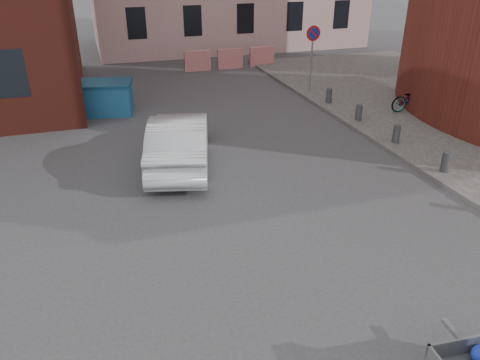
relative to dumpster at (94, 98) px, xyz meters
name	(u,v)px	position (x,y,z in m)	size (l,w,h in m)	color
ground	(246,236)	(2.64, -9.60, -0.59)	(120.00, 120.00, 0.00)	#38383A
no_parking_sign	(313,45)	(8.64, -0.11, 1.43)	(0.60, 0.09, 2.65)	gray
bollards	(396,134)	(8.64, -6.20, -0.19)	(0.22, 9.02, 0.55)	#3A3A3D
barriers	(230,59)	(6.84, 5.40, -0.09)	(4.70, 0.18, 1.00)	red
dumpster	(94,98)	(0.00, 0.00, 0.00)	(3.01, 1.96, 1.17)	#1E5D8F
silver_car	(179,140)	(2.08, -5.51, 0.14)	(1.54, 4.41, 1.45)	#B0B3B8
bicycle	(413,99)	(11.06, -3.64, -0.02)	(0.60, 1.71, 0.90)	black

